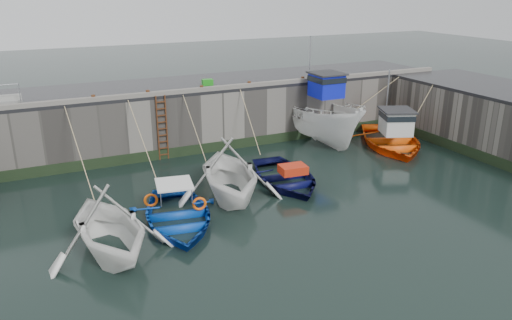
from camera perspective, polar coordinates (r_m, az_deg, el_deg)
name	(u,v)px	position (r m, az deg, el deg)	size (l,w,h in m)	color
ground	(300,238)	(17.32, 5.01, -8.85)	(120.00, 120.00, 0.00)	black
quay_back	(186,114)	(27.58, -8.05, 5.25)	(30.00, 5.00, 3.00)	slate
road_back	(184,85)	(27.24, -8.20, 8.47)	(30.00, 5.00, 0.16)	black
kerb_back	(199,90)	(25.01, -6.59, 7.98)	(30.00, 0.30, 0.20)	slate
algae_back	(202,149)	(25.61, -6.19, 1.29)	(30.00, 0.08, 0.50)	black
algae_right	(490,159)	(26.42, 25.18, 0.07)	(0.08, 15.00, 0.50)	black
ladder	(162,128)	(24.63, -10.66, 3.59)	(0.51, 0.08, 3.20)	#3F1E0F
boat_near_white	(111,253)	(17.02, -16.26, -10.17)	(4.21, 4.88, 2.57)	white
boat_near_white_rope	(88,193)	(21.87, -18.68, -3.61)	(0.04, 6.34, 3.10)	tan
boat_near_blue	(178,222)	(18.51, -8.94, -7.05)	(3.58, 5.01, 1.04)	#0B3FAC
boat_near_blue_rope	(146,178)	(22.78, -12.43, -2.08)	(0.04, 5.27, 3.10)	tan
boat_near_blacktrim	(229,197)	(20.44, -3.10, -4.19)	(4.49, 5.20, 2.74)	white
boat_near_blacktrim_rope	(196,165)	(24.03, -6.83, -0.60)	(0.04, 4.14, 3.10)	tan
boat_near_navy	(285,182)	(21.86, 3.35, -2.57)	(3.51, 4.91, 1.02)	#090B3A
boat_near_navy_rope	(248,156)	(25.15, -0.91, 0.47)	(0.04, 3.85, 3.10)	tan
boat_far_white	(319,119)	(27.71, 7.24, 4.73)	(2.90, 7.51, 5.89)	white
boat_far_orange	(391,139)	(27.45, 15.18, 2.29)	(6.19, 7.12, 4.23)	#FF580D
fish_crate	(207,82)	(26.61, -5.57, 8.84)	(0.56, 0.35, 0.32)	#1D931A
railing	(2,100)	(24.83, -27.04, 6.13)	(1.60, 1.05, 1.00)	#A5A8AD
bollard_a	(93,98)	(24.01, -18.09, 6.76)	(0.18, 0.18, 0.28)	#3F1E0F
bollard_b	(148,93)	(24.43, -12.26, 7.49)	(0.18, 0.18, 0.28)	#3F1E0F
bollard_c	(202,88)	(25.16, -6.23, 8.16)	(0.18, 0.18, 0.28)	#3F1E0F
bollard_d	(249,84)	(26.11, -0.78, 8.68)	(0.18, 0.18, 0.28)	#3F1E0F
bollard_e	(303,79)	(27.57, 5.36, 9.18)	(0.18, 0.18, 0.28)	#3F1E0F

